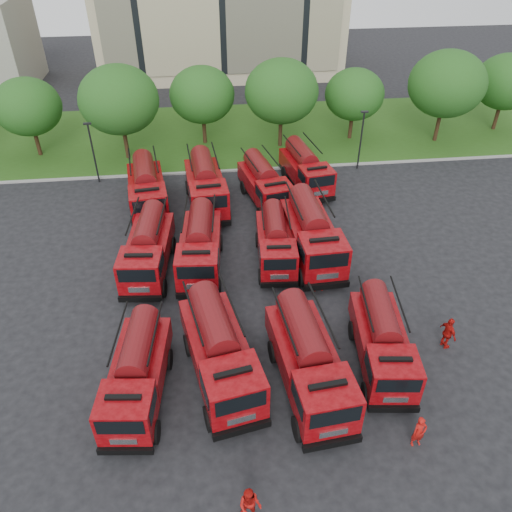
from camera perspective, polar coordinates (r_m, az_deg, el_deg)
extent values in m
plane|color=black|center=(28.80, -2.26, -6.56)|extent=(140.00, 140.00, 0.00)
cube|color=#264C14|center=(50.98, -4.75, 13.70)|extent=(70.00, 16.00, 0.12)
cube|color=gray|center=(43.60, -4.23, 9.65)|extent=(70.00, 0.30, 0.14)
cylinder|color=#382314|center=(49.97, -23.68, 11.70)|extent=(0.36, 0.36, 2.38)
ellipsoid|color=#224F16|center=(48.83, -24.66, 15.25)|extent=(5.71, 5.71, 4.86)
cylinder|color=#382314|center=(46.78, -14.62, 12.29)|extent=(0.36, 0.36, 2.80)
ellipsoid|color=#224F16|center=(45.38, -15.40, 16.84)|extent=(6.72, 6.72, 5.71)
cylinder|color=#382314|center=(48.67, -5.91, 13.99)|extent=(0.36, 0.36, 2.45)
ellipsoid|color=#224F16|center=(47.47, -6.18, 17.86)|extent=(5.88, 5.88, 5.00)
cylinder|color=#382314|center=(47.79, 2.79, 13.89)|extent=(0.36, 0.36, 2.73)
ellipsoid|color=#224F16|center=(46.45, 2.94, 18.29)|extent=(6.55, 6.55, 5.57)
cylinder|color=#382314|center=(50.31, 10.75, 14.21)|extent=(0.36, 0.36, 2.27)
ellipsoid|color=#224F16|center=(49.22, 11.19, 17.67)|extent=(5.46, 5.46, 4.64)
cylinder|color=#382314|center=(51.78, 20.01, 13.68)|extent=(0.36, 0.36, 2.87)
ellipsoid|color=#224F16|center=(50.50, 21.00, 17.89)|extent=(6.89, 6.89, 5.85)
cylinder|color=#382314|center=(56.79, 25.76, 14.02)|extent=(0.36, 0.36, 2.52)
ellipsoid|color=#224F16|center=(55.74, 26.75, 17.36)|extent=(6.05, 6.05, 5.14)
cylinder|color=black|center=(42.81, -18.06, 11.01)|extent=(0.14, 0.14, 5.00)
cube|color=black|center=(41.85, -18.73, 14.15)|extent=(0.60, 0.25, 0.12)
cylinder|color=black|center=(43.97, 11.88, 12.70)|extent=(0.14, 0.14, 5.00)
cube|color=black|center=(43.04, 12.31, 15.80)|extent=(0.60, 0.25, 0.12)
cube|color=black|center=(25.06, -13.12, -14.24)|extent=(2.89, 6.83, 0.28)
cube|color=black|center=(23.18, -14.68, -20.70)|extent=(2.38, 0.49, 0.33)
cube|color=maroon|center=(22.88, -14.55, -16.90)|extent=(2.53, 2.32, 1.85)
cube|color=black|center=(21.95, -15.30, -18.43)|extent=(1.98, 0.26, 0.81)
cube|color=maroon|center=(25.16, -12.93, -11.31)|extent=(2.78, 4.58, 1.23)
cylinder|color=#5A0C0F|center=(24.44, -13.25, -9.72)|extent=(1.85, 4.11, 1.42)
cylinder|color=black|center=(23.97, -16.88, -18.74)|extent=(0.44, 1.07, 1.04)
cylinder|color=black|center=(23.47, -11.47, -19.14)|extent=(0.44, 1.07, 1.04)
cylinder|color=black|center=(26.46, -14.77, -11.40)|extent=(0.44, 1.07, 1.04)
cylinder|color=black|center=(26.01, -10.02, -11.59)|extent=(0.44, 1.07, 1.04)
cube|color=black|center=(25.22, -4.07, -12.36)|extent=(3.80, 7.72, 0.32)
cube|color=black|center=(23.01, -1.62, -19.18)|extent=(2.64, 0.76, 0.37)
cube|color=maroon|center=(22.72, -2.56, -14.99)|extent=(2.99, 2.78, 2.06)
cube|color=black|center=(21.64, -1.72, -16.54)|extent=(2.19, 0.48, 0.90)
cube|color=maroon|center=(25.38, -4.81, -9.21)|extent=(3.47, 5.27, 1.37)
cylinder|color=#5A0C0F|center=(24.59, -4.94, -7.38)|extent=(2.40, 4.66, 1.58)
cylinder|color=black|center=(23.48, -5.33, -18.00)|extent=(0.59, 1.21, 1.16)
cylinder|color=black|center=(23.82, 0.61, -16.63)|extent=(0.59, 1.21, 1.16)
cylinder|color=black|center=(26.44, -7.68, -10.08)|extent=(0.59, 1.21, 1.16)
cylinder|color=black|center=(26.75, -2.53, -9.01)|extent=(0.59, 1.21, 1.16)
cube|color=black|center=(24.90, 5.86, -13.37)|extent=(3.10, 7.53, 0.31)
cube|color=black|center=(22.87, 8.71, -20.35)|extent=(2.63, 0.51, 0.37)
cube|color=maroon|center=(22.52, 7.97, -16.16)|extent=(2.77, 2.54, 2.04)
cube|color=black|center=(21.50, 9.11, -17.79)|extent=(2.19, 0.26, 0.89)
cube|color=maroon|center=(25.00, 5.21, -10.17)|extent=(3.01, 5.04, 1.36)
cylinder|color=#5A0C0F|center=(24.21, 5.35, -8.36)|extent=(1.98, 4.53, 1.57)
cylinder|color=black|center=(23.16, 4.88, -19.08)|extent=(0.47, 1.18, 1.15)
cylinder|color=black|center=(23.75, 10.75, -17.83)|extent=(0.47, 1.18, 1.15)
cylinder|color=black|center=(25.92, 2.03, -10.89)|extent=(0.47, 1.18, 1.15)
cylinder|color=black|center=(26.45, 7.18, -10.01)|extent=(0.47, 1.18, 1.15)
cube|color=black|center=(26.56, 13.92, -10.71)|extent=(2.90, 6.76, 0.28)
cube|color=black|center=(24.54, 15.45, -16.44)|extent=(2.35, 0.50, 0.33)
cube|color=maroon|center=(24.35, 15.32, -12.86)|extent=(2.52, 2.31, 1.83)
cube|color=black|center=(23.39, 16.04, -14.11)|extent=(1.96, 0.28, 0.80)
cube|color=maroon|center=(26.73, 13.72, -8.01)|extent=(2.78, 4.54, 1.22)
cylinder|color=#5A0C0F|center=(26.06, 14.03, -6.44)|extent=(1.85, 4.07, 1.40)
cylinder|color=black|center=(24.85, 12.50, -15.06)|extent=(0.45, 1.06, 1.03)
cylinder|color=black|center=(25.39, 17.41, -14.74)|extent=(0.45, 1.06, 1.03)
cylinder|color=black|center=(27.54, 11.01, -8.38)|extent=(0.45, 1.06, 1.03)
cylinder|color=black|center=(28.02, 15.38, -8.24)|extent=(0.45, 1.06, 1.03)
cube|color=black|center=(32.27, -12.03, -0.53)|extent=(2.99, 7.23, 0.30)
cube|color=black|center=(29.58, -13.07, -4.76)|extent=(2.53, 0.50, 0.35)
cube|color=maroon|center=(29.72, -13.01, -1.58)|extent=(2.67, 2.44, 1.96)
cube|color=black|center=(28.58, -13.50, -2.25)|extent=(2.11, 0.26, 0.85)
cube|color=maroon|center=(32.69, -11.91, 1.76)|extent=(2.90, 4.84, 1.31)
cylinder|color=#5A0C0F|center=(32.11, -12.15, 3.33)|extent=(1.91, 4.35, 1.51)
cylinder|color=black|center=(30.58, -14.88, -3.64)|extent=(0.46, 1.13, 1.11)
cylinder|color=black|center=(30.10, -10.60, -3.65)|extent=(0.46, 1.13, 1.11)
cylinder|color=black|center=(34.00, -13.46, 1.15)|extent=(0.46, 1.13, 1.11)
cylinder|color=black|center=(33.57, -9.61, 1.20)|extent=(0.46, 1.13, 1.11)
cube|color=black|center=(31.98, -6.32, -0.23)|extent=(2.87, 7.20, 0.30)
cube|color=black|center=(29.24, -6.69, -4.47)|extent=(2.52, 0.45, 0.35)
cube|color=maroon|center=(29.39, -6.72, -1.26)|extent=(2.63, 2.40, 1.96)
cube|color=black|center=(28.23, -6.92, -1.92)|extent=(2.11, 0.22, 0.85)
cube|color=maroon|center=(32.42, -6.30, 2.08)|extent=(2.82, 4.80, 1.31)
cylinder|color=#5A0C0F|center=(31.83, -6.43, 3.67)|extent=(1.84, 4.33, 1.51)
cylinder|color=black|center=(30.12, -8.77, -3.39)|extent=(0.44, 1.13, 1.11)
cylinder|color=black|center=(29.92, -4.37, -3.32)|extent=(0.44, 1.13, 1.11)
cylinder|color=black|center=(33.62, -8.10, 1.43)|extent=(0.44, 1.13, 1.11)
cylinder|color=black|center=(33.44, -4.16, 1.52)|extent=(0.44, 1.13, 1.11)
cube|color=black|center=(32.41, 2.22, 0.41)|extent=(2.53, 6.48, 0.27)
cube|color=black|center=(29.90, 2.69, -3.28)|extent=(2.28, 0.39, 0.32)
cube|color=maroon|center=(30.06, 2.58, -0.45)|extent=(2.36, 2.15, 1.77)
cube|color=black|center=(29.01, 2.76, -1.00)|extent=(1.90, 0.18, 0.77)
cube|color=maroon|center=(32.81, 2.12, 2.46)|extent=(2.51, 4.32, 1.18)
cylinder|color=#5A0C0F|center=(32.28, 2.16, 3.88)|extent=(1.62, 3.89, 1.36)
cylinder|color=black|center=(30.53, 0.60, -2.37)|extent=(0.39, 1.02, 1.00)
cylinder|color=black|center=(30.70, 4.49, -2.26)|extent=(0.39, 1.02, 1.00)
cylinder|color=black|center=(33.73, 0.24, 1.87)|extent=(0.39, 1.02, 1.00)
cylinder|color=black|center=(33.88, 3.77, 1.95)|extent=(0.39, 1.02, 1.00)
cube|color=black|center=(32.84, 6.27, 1.01)|extent=(2.85, 7.79, 0.33)
cube|color=black|center=(29.92, 8.08, -3.36)|extent=(2.76, 0.39, 0.38)
cube|color=maroon|center=(30.08, 7.64, 0.05)|extent=(2.79, 2.53, 2.14)
cube|color=black|center=(28.84, 8.36, -0.59)|extent=(2.31, 0.15, 0.93)
cube|color=maroon|center=(33.31, 5.87, 3.43)|extent=(2.90, 5.17, 1.43)
cylinder|color=#5A0C0F|center=(32.70, 5.99, 5.15)|extent=(1.84, 4.68, 1.65)
cylinder|color=black|center=(30.43, 5.26, -2.45)|extent=(0.44, 1.22, 1.21)
cylinder|color=black|center=(31.06, 9.80, -1.97)|extent=(0.44, 1.22, 1.21)
cylinder|color=black|center=(34.22, 3.40, 2.56)|extent=(0.44, 1.22, 1.21)
cylinder|color=black|center=(34.78, 7.49, 2.91)|extent=(0.44, 1.22, 1.21)
cube|color=black|center=(38.66, -12.17, 6.19)|extent=(3.31, 7.58, 0.31)
cube|color=black|center=(35.49, -11.75, 3.20)|extent=(2.63, 0.59, 0.37)
cube|color=maroon|center=(35.89, -12.13, 5.87)|extent=(2.84, 2.61, 2.04)
cube|color=black|center=(34.64, -12.10, 5.59)|extent=(2.19, 0.33, 0.89)
cube|color=maroon|center=(39.28, -12.44, 8.06)|extent=(3.15, 5.11, 1.36)
cylinder|color=#5A0C0F|center=(38.78, -12.65, 9.51)|extent=(2.11, 4.56, 1.57)
cylinder|color=black|center=(36.39, -13.74, 3.69)|extent=(0.51, 1.19, 1.15)
cylinder|color=black|center=(36.38, -9.97, 4.23)|extent=(0.51, 1.19, 1.15)
cylinder|color=black|center=(40.39, -14.04, 7.11)|extent=(0.51, 1.19, 1.15)
cylinder|color=black|center=(40.38, -10.62, 7.60)|extent=(0.51, 1.19, 1.15)
cube|color=black|center=(38.42, -5.68, 6.69)|extent=(3.00, 7.64, 0.32)
cube|color=black|center=(35.20, -5.01, 3.62)|extent=(2.69, 0.46, 0.37)
cube|color=maroon|center=(35.60, -5.35, 6.37)|extent=(2.78, 2.54, 2.09)
cube|color=black|center=(34.32, -5.17, 6.09)|extent=(2.24, 0.22, 0.91)
cube|color=maroon|center=(39.04, -5.94, 8.62)|extent=(2.97, 5.10, 1.39)
cylinder|color=#5A0C0F|center=(38.53, -6.05, 10.11)|extent=(1.93, 4.60, 1.60)
cylinder|color=black|center=(36.02, -7.14, 4.19)|extent=(0.46, 1.20, 1.18)
cylinder|color=black|center=(36.19, -3.26, 4.61)|extent=(0.46, 1.20, 1.18)
cylinder|color=black|center=(40.09, -7.73, 7.71)|extent=(0.46, 1.20, 1.18)
cylinder|color=black|center=(40.25, -4.22, 8.07)|extent=(0.46, 1.20, 1.18)
cube|color=black|center=(38.73, 0.96, 7.03)|extent=(3.53, 7.10, 0.29)
cube|color=black|center=(35.97, 2.72, 4.39)|extent=(2.43, 0.72, 0.34)
cube|color=maroon|center=(36.28, 2.16, 6.81)|extent=(2.75, 2.56, 1.89)
cube|color=black|center=(35.18, 2.78, 6.60)|extent=(2.01, 0.45, 0.83)
cube|color=maroon|center=(39.25, 0.46, 8.75)|extent=(3.21, 4.85, 1.26)
cylinder|color=#5A0C0F|center=(38.78, 0.47, 10.10)|extent=(2.23, 4.29, 1.46)
cylinder|color=black|center=(36.41, 0.56, 4.78)|extent=(0.54, 1.11, 1.07)
cylinder|color=black|center=(37.08, 3.86, 5.33)|extent=(0.54, 1.11, 1.07)
cylinder|color=black|center=(39.94, -1.39, 7.83)|extent=(0.54, 1.11, 1.07)
cylinder|color=black|center=(40.55, 1.67, 8.30)|extent=(0.54, 1.11, 1.07)
cube|color=black|center=(41.15, 5.60, 8.73)|extent=(3.27, 7.05, 0.29)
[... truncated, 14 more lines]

